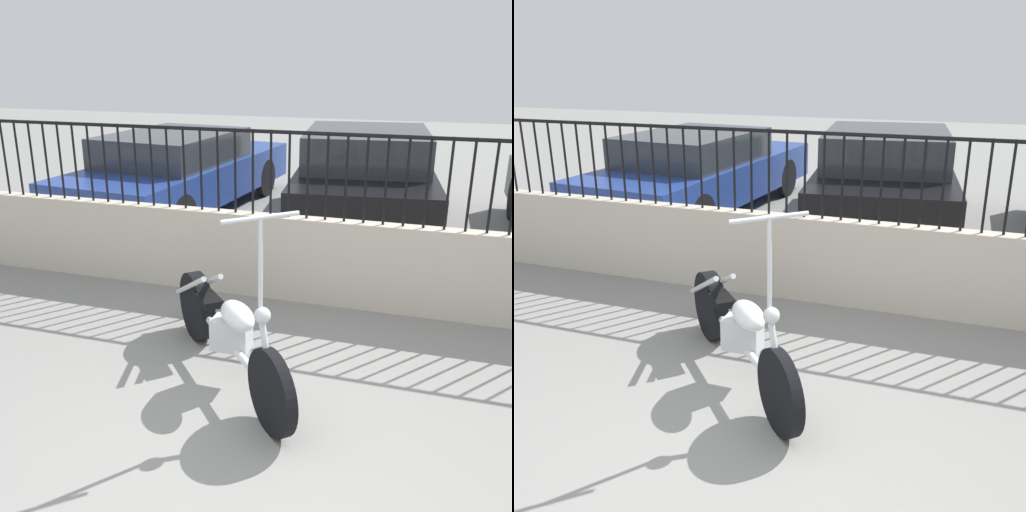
% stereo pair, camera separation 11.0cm
% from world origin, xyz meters
% --- Properties ---
extents(ground_plane, '(40.00, 40.00, 0.00)m').
position_xyz_m(ground_plane, '(0.00, 0.00, 0.00)').
color(ground_plane, gray).
extents(low_wall, '(9.76, 0.18, 0.85)m').
position_xyz_m(low_wall, '(0.00, 2.81, 0.43)').
color(low_wall, beige).
rests_on(low_wall, ground_plane).
extents(fence_railing, '(9.76, 0.04, 0.83)m').
position_xyz_m(fence_railing, '(0.00, 2.81, 1.40)').
color(fence_railing, black).
rests_on(fence_railing, low_wall).
extents(motorcycle_white, '(1.49, 1.63, 1.43)m').
position_xyz_m(motorcycle_white, '(-0.55, 1.27, 0.37)').
color(motorcycle_white, black).
rests_on(motorcycle_white, ground_plane).
extents(car_blue, '(2.22, 4.74, 1.24)m').
position_xyz_m(car_blue, '(-2.89, 5.61, 0.64)').
color(car_blue, black).
rests_on(car_blue, ground_plane).
extents(car_black, '(2.19, 4.27, 1.39)m').
position_xyz_m(car_black, '(-0.05, 5.56, 0.70)').
color(car_black, black).
rests_on(car_black, ground_plane).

